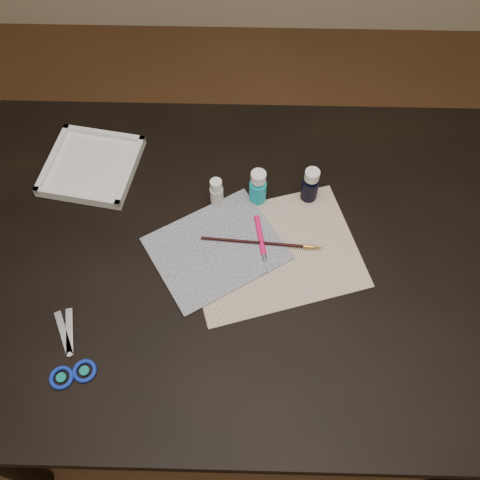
{
  "coord_description": "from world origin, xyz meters",
  "views": [
    {
      "loc": [
        0.01,
        -0.59,
        1.78
      ],
      "look_at": [
        0.0,
        0.0,
        0.8
      ],
      "focal_mm": 40.0,
      "sensor_mm": 36.0,
      "label": 1
    }
  ],
  "objects_px": {
    "paint_bottle_white": "(217,192)",
    "scissors": "(65,348)",
    "paint_bottle_cyan": "(258,187)",
    "canvas": "(216,248)",
    "palette_tray": "(92,166)",
    "paper": "(274,252)",
    "paint_bottle_navy": "(310,185)"
  },
  "relations": [
    {
      "from": "paint_bottle_navy",
      "to": "canvas",
      "type": "bearing_deg",
      "value": -144.76
    },
    {
      "from": "canvas",
      "to": "paint_bottle_cyan",
      "type": "xyz_separation_m",
      "value": [
        0.09,
        0.14,
        0.04
      ]
    },
    {
      "from": "paint_bottle_white",
      "to": "paint_bottle_cyan",
      "type": "bearing_deg",
      "value": 4.98
    },
    {
      "from": "paper",
      "to": "paint_bottle_navy",
      "type": "xyz_separation_m",
      "value": [
        0.08,
        0.15,
        0.05
      ]
    },
    {
      "from": "canvas",
      "to": "palette_tray",
      "type": "bearing_deg",
      "value": 144.94
    },
    {
      "from": "paper",
      "to": "canvas",
      "type": "relative_size",
      "value": 1.34
    },
    {
      "from": "paint_bottle_white",
      "to": "scissors",
      "type": "relative_size",
      "value": 0.41
    },
    {
      "from": "paint_bottle_cyan",
      "to": "paint_bottle_navy",
      "type": "xyz_separation_m",
      "value": [
        0.12,
        0.01,
        -0.0
      ]
    },
    {
      "from": "paint_bottle_cyan",
      "to": "palette_tray",
      "type": "relative_size",
      "value": 0.46
    },
    {
      "from": "paint_bottle_white",
      "to": "paint_bottle_navy",
      "type": "height_order",
      "value": "paint_bottle_navy"
    },
    {
      "from": "palette_tray",
      "to": "canvas",
      "type": "bearing_deg",
      "value": -35.06
    },
    {
      "from": "paper",
      "to": "scissors",
      "type": "bearing_deg",
      "value": -150.71
    },
    {
      "from": "canvas",
      "to": "palette_tray",
      "type": "xyz_separation_m",
      "value": [
        -0.31,
        0.22,
        0.01
      ]
    },
    {
      "from": "scissors",
      "to": "paint_bottle_white",
      "type": "bearing_deg",
      "value": -63.57
    },
    {
      "from": "paint_bottle_cyan",
      "to": "scissors",
      "type": "bearing_deg",
      "value": -135.29
    },
    {
      "from": "canvas",
      "to": "paint_bottle_navy",
      "type": "distance_m",
      "value": 0.26
    },
    {
      "from": "canvas",
      "to": "paint_bottle_white",
      "type": "xyz_separation_m",
      "value": [
        -0.0,
        0.13,
        0.03
      ]
    },
    {
      "from": "paint_bottle_cyan",
      "to": "palette_tray",
      "type": "height_order",
      "value": "paint_bottle_cyan"
    },
    {
      "from": "paint_bottle_cyan",
      "to": "canvas",
      "type": "bearing_deg",
      "value": -122.98
    },
    {
      "from": "paint_bottle_cyan",
      "to": "scissors",
      "type": "relative_size",
      "value": 0.52
    },
    {
      "from": "canvas",
      "to": "palette_tray",
      "type": "distance_m",
      "value": 0.38
    },
    {
      "from": "scissors",
      "to": "palette_tray",
      "type": "relative_size",
      "value": 0.88
    },
    {
      "from": "scissors",
      "to": "paint_bottle_cyan",
      "type": "bearing_deg",
      "value": -71.05
    },
    {
      "from": "scissors",
      "to": "canvas",
      "type": "bearing_deg",
      "value": -76.44
    },
    {
      "from": "canvas",
      "to": "paint_bottle_white",
      "type": "distance_m",
      "value": 0.14
    },
    {
      "from": "paint_bottle_white",
      "to": "palette_tray",
      "type": "bearing_deg",
      "value": 163.91
    },
    {
      "from": "paint_bottle_navy",
      "to": "palette_tray",
      "type": "distance_m",
      "value": 0.53
    },
    {
      "from": "paper",
      "to": "paint_bottle_white",
      "type": "xyz_separation_m",
      "value": [
        -0.13,
        0.13,
        0.04
      ]
    },
    {
      "from": "paper",
      "to": "canvas",
      "type": "xyz_separation_m",
      "value": [
        -0.13,
        0.0,
        0.0
      ]
    },
    {
      "from": "paper",
      "to": "paint_bottle_cyan",
      "type": "xyz_separation_m",
      "value": [
        -0.04,
        0.14,
        0.05
      ]
    },
    {
      "from": "paint_bottle_white",
      "to": "scissors",
      "type": "xyz_separation_m",
      "value": [
        -0.29,
        -0.37,
        -0.03
      ]
    },
    {
      "from": "paper",
      "to": "paint_bottle_cyan",
      "type": "bearing_deg",
      "value": 104.63
    }
  ]
}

